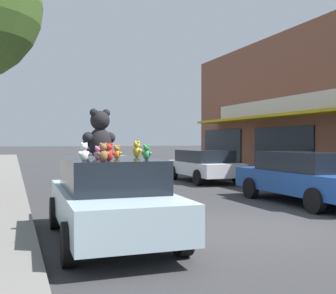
{
  "coord_description": "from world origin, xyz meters",
  "views": [
    {
      "loc": [
        -4.56,
        -7.24,
        1.76
      ],
      "look_at": [
        -1.02,
        2.36,
        1.61
      ],
      "focal_mm": 45.0,
      "sensor_mm": 36.0,
      "label": 1
    }
  ],
  "objects_px": {
    "teddy_bear_orange": "(117,152)",
    "plush_art_car": "(110,197)",
    "teddy_bear_yellow": "(137,149)",
    "teddy_bear_green": "(147,152)",
    "teddy_bear_brown": "(103,152)",
    "teddy_bear_red": "(109,152)",
    "teddy_bear_blue": "(99,151)",
    "parked_car_far_right": "(204,164)",
    "parked_car_far_center": "(305,176)",
    "teddy_bear_giant": "(100,135)",
    "teddy_bear_white": "(84,152)",
    "teddy_bear_purple": "(86,150)",
    "teddy_bear_pink": "(98,153)"
  },
  "relations": [
    {
      "from": "teddy_bear_orange",
      "to": "plush_art_car",
      "type": "bearing_deg",
      "value": -11.95
    },
    {
      "from": "teddy_bear_yellow",
      "to": "teddy_bear_green",
      "type": "relative_size",
      "value": 1.23
    },
    {
      "from": "teddy_bear_brown",
      "to": "teddy_bear_red",
      "type": "bearing_deg",
      "value": -146.36
    },
    {
      "from": "teddy_bear_orange",
      "to": "teddy_bear_blue",
      "type": "height_order",
      "value": "same"
    },
    {
      "from": "teddy_bear_blue",
      "to": "parked_car_far_right",
      "type": "height_order",
      "value": "teddy_bear_blue"
    },
    {
      "from": "teddy_bear_yellow",
      "to": "teddy_bear_blue",
      "type": "xyz_separation_m",
      "value": [
        -0.68,
        0.22,
        -0.03
      ]
    },
    {
      "from": "teddy_bear_yellow",
      "to": "parked_car_far_center",
      "type": "height_order",
      "value": "teddy_bear_yellow"
    },
    {
      "from": "teddy_bear_yellow",
      "to": "teddy_bear_green",
      "type": "bearing_deg",
      "value": 144.43
    },
    {
      "from": "teddy_bear_giant",
      "to": "parked_car_far_center",
      "type": "bearing_deg",
      "value": -178.48
    },
    {
      "from": "teddy_bear_yellow",
      "to": "parked_car_far_center",
      "type": "xyz_separation_m",
      "value": [
        5.47,
        1.99,
        -0.82
      ]
    },
    {
      "from": "teddy_bear_blue",
      "to": "teddy_bear_green",
      "type": "bearing_deg",
      "value": 93.19
    },
    {
      "from": "teddy_bear_green",
      "to": "teddy_bear_brown",
      "type": "bearing_deg",
      "value": 65.64
    },
    {
      "from": "teddy_bear_green",
      "to": "teddy_bear_white",
      "type": "distance_m",
      "value": 1.06
    },
    {
      "from": "teddy_bear_purple",
      "to": "teddy_bear_brown",
      "type": "bearing_deg",
      "value": 149.92
    },
    {
      "from": "teddy_bear_yellow",
      "to": "parked_car_far_center",
      "type": "bearing_deg",
      "value": -98.3
    },
    {
      "from": "plush_art_car",
      "to": "teddy_bear_green",
      "type": "distance_m",
      "value": 1.12
    },
    {
      "from": "teddy_bear_brown",
      "to": "teddy_bear_blue",
      "type": "bearing_deg",
      "value": -112.18
    },
    {
      "from": "teddy_bear_orange",
      "to": "teddy_bear_green",
      "type": "xyz_separation_m",
      "value": [
        0.39,
        -0.49,
        0.01
      ]
    },
    {
      "from": "teddy_bear_red",
      "to": "parked_car_far_right",
      "type": "distance_m",
      "value": 11.78
    },
    {
      "from": "teddy_bear_red",
      "to": "teddy_bear_pink",
      "type": "bearing_deg",
      "value": -65.54
    },
    {
      "from": "teddy_bear_blue",
      "to": "teddy_bear_green",
      "type": "xyz_separation_m",
      "value": [
        0.54,
        -1.26,
        0.01
      ]
    },
    {
      "from": "teddy_bear_pink",
      "to": "teddy_bear_giant",
      "type": "bearing_deg",
      "value": -62.09
    },
    {
      "from": "teddy_bear_purple",
      "to": "teddy_bear_red",
      "type": "height_order",
      "value": "teddy_bear_purple"
    },
    {
      "from": "teddy_bear_brown",
      "to": "parked_car_far_center",
      "type": "xyz_separation_m",
      "value": [
        6.4,
        3.37,
        -0.81
      ]
    },
    {
      "from": "teddy_bear_giant",
      "to": "teddy_bear_orange",
      "type": "bearing_deg",
      "value": 110.44
    },
    {
      "from": "teddy_bear_giant",
      "to": "teddy_bear_yellow",
      "type": "height_order",
      "value": "teddy_bear_giant"
    },
    {
      "from": "teddy_bear_giant",
      "to": "teddy_bear_white",
      "type": "bearing_deg",
      "value": 46.82
    },
    {
      "from": "teddy_bear_brown",
      "to": "teddy_bear_white",
      "type": "xyz_separation_m",
      "value": [
        -0.25,
        0.23,
        0.0
      ]
    },
    {
      "from": "teddy_bear_giant",
      "to": "teddy_bear_red",
      "type": "xyz_separation_m",
      "value": [
        -0.06,
        -1.02,
        -0.29
      ]
    },
    {
      "from": "teddy_bear_orange",
      "to": "teddy_bear_red",
      "type": "distance_m",
      "value": 0.78
    },
    {
      "from": "teddy_bear_pink",
      "to": "teddy_bear_yellow",
      "type": "bearing_deg",
      "value": -99.86
    },
    {
      "from": "teddy_bear_yellow",
      "to": "parked_car_far_right",
      "type": "xyz_separation_m",
      "value": [
        5.47,
        8.66,
        -0.85
      ]
    },
    {
      "from": "teddy_bear_purple",
      "to": "teddy_bear_red",
      "type": "xyz_separation_m",
      "value": [
        0.16,
        -1.17,
        -0.02
      ]
    },
    {
      "from": "teddy_bear_giant",
      "to": "teddy_bear_yellow",
      "type": "relative_size",
      "value": 2.83
    },
    {
      "from": "plush_art_car",
      "to": "teddy_bear_brown",
      "type": "height_order",
      "value": "teddy_bear_brown"
    },
    {
      "from": "teddy_bear_giant",
      "to": "parked_car_far_right",
      "type": "height_order",
      "value": "teddy_bear_giant"
    },
    {
      "from": "teddy_bear_orange",
      "to": "parked_car_far_center",
      "type": "distance_m",
      "value": 6.55
    },
    {
      "from": "teddy_bear_purple",
      "to": "teddy_bear_yellow",
      "type": "relative_size",
      "value": 1.04
    },
    {
      "from": "plush_art_car",
      "to": "teddy_bear_green",
      "type": "bearing_deg",
      "value": -50.3
    },
    {
      "from": "teddy_bear_orange",
      "to": "teddy_bear_blue",
      "type": "relative_size",
      "value": 1.0
    },
    {
      "from": "teddy_bear_yellow",
      "to": "teddy_bear_blue",
      "type": "relative_size",
      "value": 1.3
    },
    {
      "from": "teddy_bear_white",
      "to": "teddy_bear_red",
      "type": "bearing_deg",
      "value": 134.15
    },
    {
      "from": "teddy_bear_orange",
      "to": "teddy_bear_purple",
      "type": "height_order",
      "value": "teddy_bear_purple"
    },
    {
      "from": "teddy_bear_giant",
      "to": "teddy_bear_blue",
      "type": "height_order",
      "value": "teddy_bear_giant"
    },
    {
      "from": "plush_art_car",
      "to": "teddy_bear_pink",
      "type": "height_order",
      "value": "teddy_bear_pink"
    },
    {
      "from": "teddy_bear_pink",
      "to": "teddy_bear_red",
      "type": "relative_size",
      "value": 0.81
    },
    {
      "from": "teddy_bear_red",
      "to": "teddy_bear_yellow",
      "type": "xyz_separation_m",
      "value": [
        0.82,
        1.27,
        0.01
      ]
    },
    {
      "from": "teddy_bear_red",
      "to": "parked_car_far_center",
      "type": "bearing_deg",
      "value": -132.8
    },
    {
      "from": "teddy_bear_blue",
      "to": "teddy_bear_white",
      "type": "bearing_deg",
      "value": 49.68
    },
    {
      "from": "teddy_bear_giant",
      "to": "teddy_bear_white",
      "type": "xyz_separation_m",
      "value": [
        -0.43,
        -0.92,
        -0.29
      ]
    }
  ]
}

